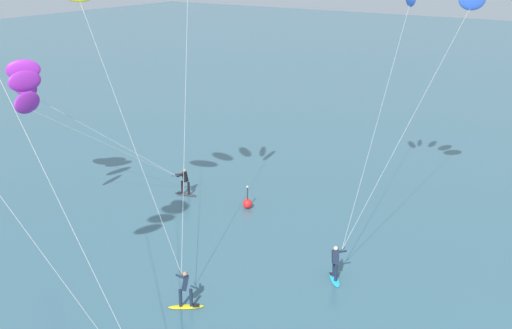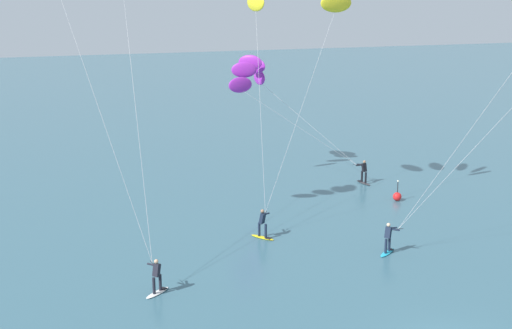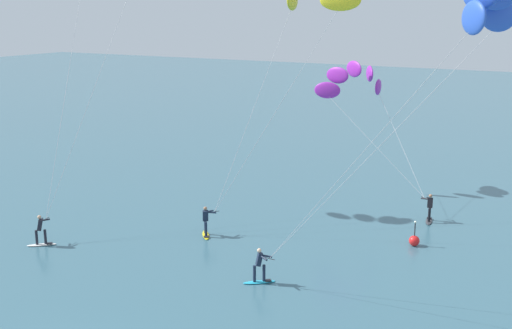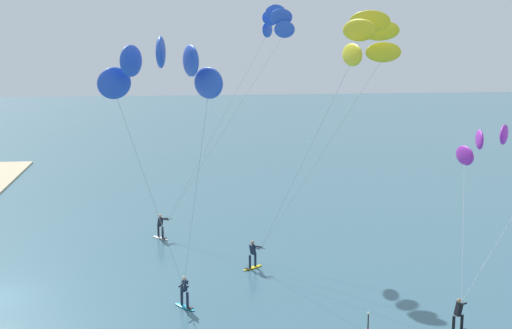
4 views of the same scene
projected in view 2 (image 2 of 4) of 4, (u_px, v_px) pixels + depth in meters
kitesurfer_downwind at (255, 76)px, 50.83m from camera, size 9.29×8.38×8.77m
marker_buoy at (397, 196)px, 46.04m from camera, size 0.56×0.56×1.38m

